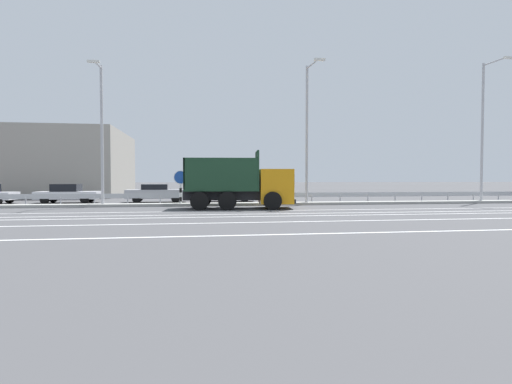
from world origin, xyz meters
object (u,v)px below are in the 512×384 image
Objects in this scene: parked_car_2 at (68,193)px; parked_car_3 at (157,193)px; dump_truck at (251,188)px; street_lamp_2 at (308,128)px; street_lamp_3 at (484,126)px; parked_car_4 at (224,193)px; median_road_sign at (181,187)px; street_lamp_1 at (101,129)px.

parked_car_3 is at bearing 89.34° from parked_car_2.
street_lamp_2 is (4.13, 2.41, 3.92)m from dump_truck.
street_lamp_3 is at bearing 1.48° from street_lamp_2.
street_lamp_2 is at bearing -178.52° from street_lamp_3.
parked_car_3 is 5.05m from parked_car_4.
median_road_sign is 0.51× the size of parked_car_3.
parked_car_2 is (-16.56, 4.72, -4.45)m from street_lamp_2.
street_lamp_3 is 2.35× the size of parked_car_2.
dump_truck is 0.65× the size of street_lamp_3.
dump_truck is at bearing -33.18° from median_road_sign.
dump_truck is 7.19m from parked_car_4.
street_lamp_3 is 2.24× the size of parked_car_3.
street_lamp_2 reaches higher than parked_car_4.
street_lamp_2 is 2.06× the size of parked_car_3.
street_lamp_3 is at bearing 77.77° from parked_car_3.
median_road_sign is 6.05m from street_lamp_1.
dump_truck is 9.40m from parked_car_3.
parked_car_2 is (-3.36, 4.36, -4.16)m from street_lamp_1.
dump_truck is 0.74× the size of street_lamp_1.
street_lamp_3 is at bearing 81.45° from parked_car_2.
street_lamp_3 is (17.32, 2.75, 4.32)m from dump_truck.
street_lamp_2 is 8.33m from parked_car_4.
median_road_sign is 21.96m from street_lamp_3.
parked_car_4 is (7.96, 4.31, -4.19)m from street_lamp_1.
median_road_sign is at bearing 177.59° from street_lamp_2.
parked_car_2 is at bearing 127.60° from street_lamp_1.
median_road_sign is 0.26× the size of street_lamp_1.
dump_truck is at bearing -149.73° from street_lamp_2.
parked_car_3 is (-6.17, 7.08, -0.52)m from dump_truck.
street_lamp_1 is at bearing 178.42° from street_lamp_2.
parked_car_2 reaches higher than parked_car_4.
dump_truck reaches higher than parked_car_3.
parked_car_3 is (-1.94, 4.32, -0.55)m from median_road_sign.
dump_truck reaches higher than parked_car_2.
street_lamp_1 is 6.65m from parked_car_3.
street_lamp_2 is 2.16× the size of parked_car_2.
dump_truck is 18.06m from street_lamp_3.
street_lamp_1 is 2.06× the size of parked_car_2.
parked_car_3 is (-23.48, 4.33, -4.84)m from street_lamp_3.
street_lamp_3 is 24.36m from parked_car_3.
parked_car_4 is (-5.24, 4.67, -4.48)m from street_lamp_2.
parked_car_3 is at bearing 155.60° from street_lamp_2.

